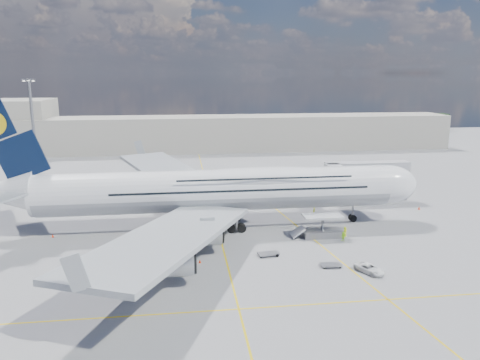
{
  "coord_description": "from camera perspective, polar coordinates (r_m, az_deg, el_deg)",
  "views": [
    {
      "loc": [
        -6.26,
        -69.12,
        26.72
      ],
      "look_at": [
        3.79,
        8.0,
        8.92
      ],
      "focal_mm": 35.0,
      "sensor_mm": 36.0,
      "label": 1
    }
  ],
  "objects": [
    {
      "name": "ground",
      "position": [
        74.37,
        -2.12,
        -8.18
      ],
      "size": [
        300.0,
        300.0,
        0.0
      ],
      "primitive_type": "plane",
      "color": "gray",
      "rests_on": "ground"
    },
    {
      "name": "taxi_line_main",
      "position": [
        74.37,
        -2.12,
        -8.17
      ],
      "size": [
        0.25,
        220.0,
        0.01
      ],
      "primitive_type": "cube",
      "color": "yellow",
      "rests_on": "ground"
    },
    {
      "name": "taxi_line_cross",
      "position": [
        56.26,
        -0.15,
        -15.46
      ],
      "size": [
        120.0,
        0.25,
        0.01
      ],
      "primitive_type": "cube",
      "color": "yellow",
      "rests_on": "ground"
    },
    {
      "name": "taxi_line_diag",
      "position": [
        85.93,
        6.62,
        -5.31
      ],
      "size": [
        14.16,
        99.06,
        0.01
      ],
      "primitive_type": "cube",
      "rotation": [
        0.0,
        0.0,
        0.14
      ],
      "color": "yellow",
      "rests_on": "ground"
    },
    {
      "name": "airliner",
      "position": [
        81.83,
        -2.63,
        -1.16
      ],
      "size": [
        77.26,
        79.15,
        23.71
      ],
      "color": "white",
      "rests_on": "ground"
    },
    {
      "name": "jet_bridge",
      "position": [
        99.02,
        14.1,
        0.92
      ],
      "size": [
        18.8,
        12.1,
        8.5
      ],
      "color": "#B7B7BC",
      "rests_on": "ground"
    },
    {
      "name": "cargo_loader",
      "position": [
        79.79,
        9.85,
        -5.92
      ],
      "size": [
        8.53,
        3.2,
        3.67
      ],
      "color": "silver",
      "rests_on": "ground"
    },
    {
      "name": "light_mast",
      "position": [
        119.77,
        -23.84,
        5.32
      ],
      "size": [
        3.0,
        0.7,
        25.5
      ],
      "color": "gray",
      "rests_on": "ground"
    },
    {
      "name": "terminal",
      "position": [
        165.54,
        -5.22,
        5.65
      ],
      "size": [
        180.0,
        16.0,
        12.0
      ],
      "primitive_type": "cube",
      "color": "#B2AD9E",
      "rests_on": "ground"
    },
    {
      "name": "tree_line",
      "position": [
        215.38,
        5.06,
        6.78
      ],
      "size": [
        160.0,
        6.0,
        8.0
      ],
      "primitive_type": "cube",
      "color": "#193814",
      "rests_on": "ground"
    },
    {
      "name": "dolly_row_a",
      "position": [
        62.22,
        -15.67,
        -12.04
      ],
      "size": [
        3.25,
        2.39,
        1.85
      ],
      "rotation": [
        0.0,
        0.0,
        -0.32
      ],
      "color": "gray",
      "rests_on": "ground"
    },
    {
      "name": "dolly_row_b",
      "position": [
        75.0,
        -11.64,
        -7.54
      ],
      "size": [
        2.91,
        2.24,
        1.63
      ],
      "rotation": [
        0.0,
        0.0,
        0.38
      ],
      "color": "gray",
      "rests_on": "ground"
    },
    {
      "name": "dolly_row_c",
      "position": [
        75.59,
        -13.65,
        -7.45
      ],
      "size": [
        2.97,
        2.06,
        1.71
      ],
      "rotation": [
        0.0,
        0.0,
        0.25
      ],
      "color": "gray",
      "rests_on": "ground"
    },
    {
      "name": "dolly_back",
      "position": [
        70.68,
        -17.13,
        -9.62
      ],
      "size": [
        3.24,
        1.97,
        0.45
      ],
      "rotation": [
        0.0,
        0.0,
        0.11
      ],
      "color": "gray",
      "rests_on": "ground"
    },
    {
      "name": "dolly_nose_far",
      "position": [
        68.27,
        11.03,
        -10.11
      ],
      "size": [
        2.95,
        1.72,
        0.42
      ],
      "rotation": [
        0.0,
        0.0,
        -0.07
      ],
      "color": "gray",
      "rests_on": "ground"
    },
    {
      "name": "dolly_nose_near",
      "position": [
        71.0,
        3.48,
        -8.94
      ],
      "size": [
        3.3,
        2.13,
        0.45
      ],
      "rotation": [
        0.0,
        0.0,
        0.17
      ],
      "color": "gray",
      "rests_on": "ground"
    },
    {
      "name": "baggage_tug",
      "position": [
        65.7,
        -9.59,
        -10.63
      ],
      "size": [
        2.57,
        1.25,
        1.59
      ],
      "rotation": [
        0.0,
        0.0,
        -0.03
      ],
      "color": "silver",
      "rests_on": "ground"
    },
    {
      "name": "catering_truck_inner",
      "position": [
        96.99,
        -12.29,
        -2.39
      ],
      "size": [
        5.84,
        2.32,
        3.51
      ],
      "rotation": [
        0.0,
        0.0,
        -0.0
      ],
      "color": "gray",
      "rests_on": "ground"
    },
    {
      "name": "catering_truck_outer",
      "position": [
        121.21,
        -10.36,
        0.96
      ],
      "size": [
        8.08,
        4.67,
        4.52
      ],
      "rotation": [
        0.0,
        0.0,
        -0.28
      ],
      "color": "gray",
      "rests_on": "ground"
    },
    {
      "name": "service_van",
      "position": [
        67.52,
        15.48,
        -10.37
      ],
      "size": [
        3.82,
        4.72,
        1.19
      ],
      "primitive_type": "imported",
      "rotation": [
        0.0,
        0.0,
        0.51
      ],
      "color": "white",
      "rests_on": "ground"
    },
    {
      "name": "crew_nose",
      "position": [
        92.44,
        9.02,
        -3.56
      ],
      "size": [
        0.65,
        0.69,
        1.59
      ],
      "primitive_type": "imported",
      "rotation": [
        0.0,
        0.0,
        0.94
      ],
      "color": "#E6FF1A",
      "rests_on": "ground"
    },
    {
      "name": "crew_loader",
      "position": [
        78.25,
        12.47,
        -6.76
      ],
      "size": [
        0.93,
        0.99,
        1.62
      ],
      "primitive_type": "imported",
      "rotation": [
        0.0,
        0.0,
        -1.04
      ],
      "color": "#A4FF1A",
      "rests_on": "ground"
    },
    {
      "name": "crew_wing",
      "position": [
        69.91,
        -6.29,
        -8.9
      ],
      "size": [
        0.78,
        1.09,
        1.72
      ],
      "primitive_type": "imported",
      "rotation": [
        0.0,
        0.0,
        1.17
      ],
      "color": "#B5EA18",
      "rests_on": "ground"
    },
    {
      "name": "crew_van",
      "position": [
        80.57,
        12.67,
        -6.17
      ],
      "size": [
        0.71,
        0.93,
        1.69
      ],
      "primitive_type": "imported",
      "rotation": [
        0.0,
        0.0,
        1.8
      ],
      "color": "#ECFD1A",
      "rests_on": "ground"
    },
    {
      "name": "crew_tug",
      "position": [
        71.04,
        -9.09,
        -8.7
      ],
      "size": [
        1.15,
        0.92,
        1.56
      ],
      "primitive_type": "imported",
      "rotation": [
        0.0,
        0.0,
        0.39
      ],
      "color": "#A0F91A",
      "rests_on": "ground"
    },
    {
      "name": "cone_nose",
      "position": [
        100.6,
        20.99,
        -3.21
      ],
      "size": [
        0.5,
        0.5,
        0.64
      ],
      "color": "red",
      "rests_on": "ground"
    },
    {
      "name": "cone_wing_left_inner",
      "position": [
        101.58,
        -8.23,
        -2.32
      ],
      "size": [
        0.49,
        0.49,
        0.62
      ],
      "color": "red",
      "rests_on": "ground"
    },
    {
      "name": "cone_wing_left_outer",
      "position": [
        103.23,
        -7.75,
        -2.06
      ],
      "size": [
        0.5,
        0.5,
        0.64
      ],
      "color": "red",
      "rests_on": "ground"
    },
    {
      "name": "cone_wing_right_inner",
      "position": [
        68.67,
        -4.91,
        -9.83
      ],
      "size": [
        0.41,
        0.41,
        0.52
      ],
      "color": "red",
      "rests_on": "ground"
    },
    {
      "name": "cone_wing_right_outer",
      "position": [
        61.32,
        -12.93,
        -13.01
      ],
      "size": [
        0.45,
        0.45,
        0.57
      ],
      "color": "red",
      "rests_on": "ground"
    },
    {
      "name": "cone_tail",
      "position": [
        84.51,
        -21.87,
        -6.33
      ],
      "size": [
        0.41,
        0.41,
        0.52
      ],
      "color": "red",
      "rests_on": "ground"
    }
  ]
}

